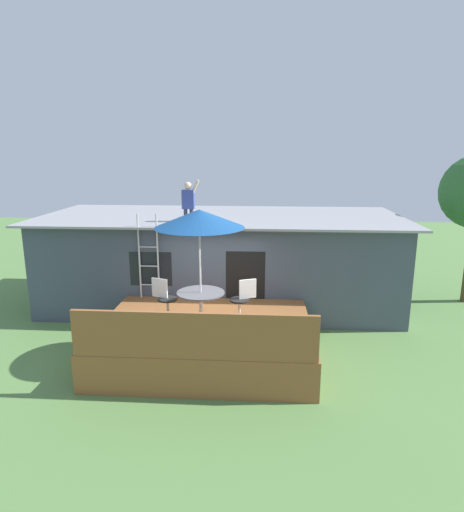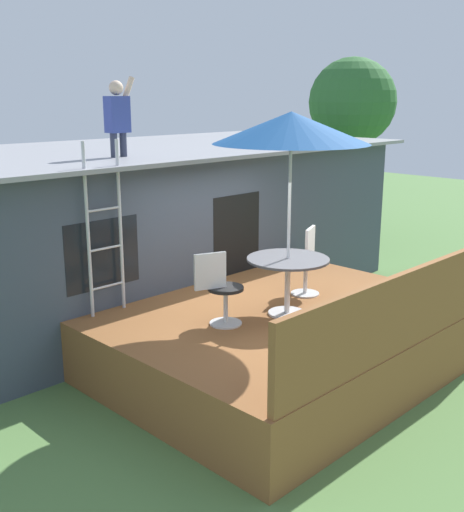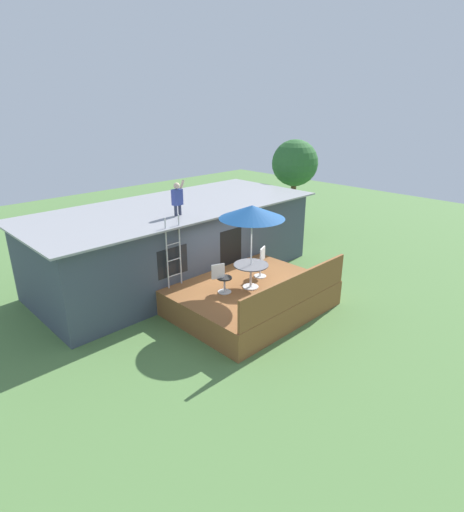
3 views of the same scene
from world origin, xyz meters
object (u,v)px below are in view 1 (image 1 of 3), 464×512
object	(u,v)px
step_ladder	(149,257)
patio_chair_left	(165,299)
person_figure	(189,199)
patio_chair_right	(242,300)
patio_umbrella	(199,219)
patio_table	(201,299)

from	to	relation	value
step_ladder	patio_chair_left	distance (m)	1.66
step_ladder	patio_chair_left	world-z (taller)	step_ladder
person_figure	step_ladder	bearing A→B (deg)	-135.11
patio_chair_right	patio_umbrella	bearing A→B (deg)	0.00
step_ladder	patio_chair_right	world-z (taller)	step_ladder
patio_chair_left	patio_umbrella	bearing A→B (deg)	0.00
person_figure	patio_table	bearing A→B (deg)	-75.83
patio_umbrella	step_ladder	world-z (taller)	patio_umbrella
patio_table	patio_umbrella	size ratio (longest dim) A/B	0.41
patio_chair_right	person_figure	bearing A→B (deg)	-78.60
person_figure	patio_chair_left	size ratio (longest dim) A/B	1.21
patio_chair_right	step_ladder	bearing A→B (deg)	-51.56
step_ladder	person_figure	world-z (taller)	person_figure
step_ladder	person_figure	distance (m)	1.89
patio_chair_left	patio_chair_right	size ratio (longest dim) A/B	1.00
step_ladder	patio_chair_right	distance (m)	2.85
patio_table	step_ladder	xyz separation A→B (m)	(-1.57, 1.69, 0.51)
patio_table	patio_chair_left	xyz separation A→B (m)	(-0.87, 0.33, -0.13)
patio_table	person_figure	distance (m)	3.28
patio_umbrella	patio_chair_right	xyz separation A→B (m)	(0.89, 0.39, -1.89)
patio_table	step_ladder	bearing A→B (deg)	132.75
patio_table	step_ladder	distance (m)	2.36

